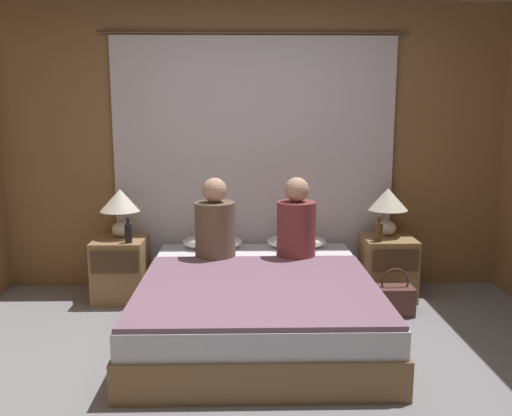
{
  "coord_description": "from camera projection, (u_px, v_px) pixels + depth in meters",
  "views": [
    {
      "loc": [
        -0.09,
        -2.93,
        1.58
      ],
      "look_at": [
        0.0,
        1.08,
        0.86
      ],
      "focal_mm": 38.0,
      "sensor_mm": 36.0,
      "label": 1
    }
  ],
  "objects": [
    {
      "name": "pillow_left",
      "position": [
        212.0,
        242.0,
        4.66
      ],
      "size": [
        0.51,
        0.28,
        0.12
      ],
      "color": "white",
      "rests_on": "bed"
    },
    {
      "name": "beer_bottle_on_left_stand",
      "position": [
        128.0,
        233.0,
        4.39
      ],
      "size": [
        0.06,
        0.06,
        0.21
      ],
      "color": "black",
      "rests_on": "nightstand_left"
    },
    {
      "name": "lamp_left",
      "position": [
        120.0,
        204.0,
        4.56
      ],
      "size": [
        0.34,
        0.34,
        0.41
      ],
      "color": "silver",
      "rests_on": "nightstand_left"
    },
    {
      "name": "handbag_on_floor",
      "position": [
        394.0,
        299.0,
        4.25
      ],
      "size": [
        0.29,
        0.19,
        0.37
      ],
      "color": "brown",
      "rests_on": "ground_plane"
    },
    {
      "name": "curtain_panel",
      "position": [
        254.0,
        164.0,
        4.78
      ],
      "size": [
        2.66,
        0.02,
        2.24
      ],
      "color": "silver",
      "rests_on": "ground_plane"
    },
    {
      "name": "blanket_on_bed",
      "position": [
        258.0,
        287.0,
        3.61
      ],
      "size": [
        1.59,
        1.45,
        0.03
      ],
      "color": "slate",
      "rests_on": "bed"
    },
    {
      "name": "bed",
      "position": [
        257.0,
        305.0,
        3.9
      ],
      "size": [
        1.65,
        2.02,
        0.41
      ],
      "color": "olive",
      "rests_on": "ground_plane"
    },
    {
      "name": "pillow_right",
      "position": [
        297.0,
        241.0,
        4.68
      ],
      "size": [
        0.51,
        0.28,
        0.12
      ],
      "color": "white",
      "rests_on": "bed"
    },
    {
      "name": "lamp_right",
      "position": [
        388.0,
        203.0,
        4.61
      ],
      "size": [
        0.34,
        0.34,
        0.41
      ],
      "color": "silver",
      "rests_on": "nightstand_right"
    },
    {
      "name": "nightstand_right",
      "position": [
        387.0,
        267.0,
        4.63
      ],
      "size": [
        0.42,
        0.47,
        0.52
      ],
      "color": "#937047",
      "rests_on": "ground_plane"
    },
    {
      "name": "wall_back",
      "position": [
        254.0,
        148.0,
        4.82
      ],
      "size": [
        4.54,
        0.06,
        2.5
      ],
      "color": "olive",
      "rests_on": "ground_plane"
    },
    {
      "name": "person_left_in_bed",
      "position": [
        215.0,
        225.0,
        4.3
      ],
      "size": [
        0.32,
        0.32,
        0.66
      ],
      "color": "brown",
      "rests_on": "bed"
    },
    {
      "name": "person_right_in_bed",
      "position": [
        296.0,
        225.0,
        4.31
      ],
      "size": [
        0.31,
        0.31,
        0.66
      ],
      "color": "brown",
      "rests_on": "bed"
    },
    {
      "name": "beer_bottle_on_right_stand",
      "position": [
        379.0,
        232.0,
        4.44
      ],
      "size": [
        0.07,
        0.07,
        0.21
      ],
      "color": "#513819",
      "rests_on": "nightstand_right"
    },
    {
      "name": "nightstand_left",
      "position": [
        121.0,
        269.0,
        4.58
      ],
      "size": [
        0.42,
        0.47,
        0.52
      ],
      "color": "#937047",
      "rests_on": "ground_plane"
    },
    {
      "name": "ground_plane",
      "position": [
        260.0,
        385.0,
        3.17
      ],
      "size": [
        16.0,
        16.0,
        0.0
      ],
      "primitive_type": "plane",
      "color": "gray"
    }
  ]
}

